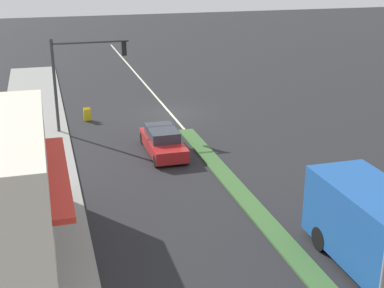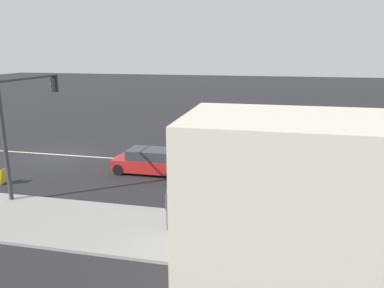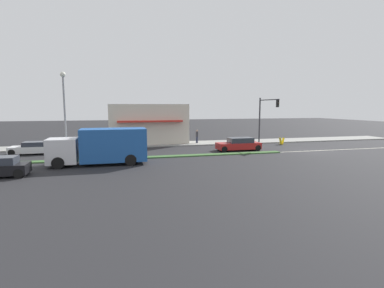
# 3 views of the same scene
# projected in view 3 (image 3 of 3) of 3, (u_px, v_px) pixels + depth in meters

# --- Properties ---
(ground_plane) EXTENTS (160.00, 160.00, 0.00)m
(ground_plane) POSITION_uv_depth(u_px,v_px,m) (139.00, 158.00, 26.96)
(ground_plane) COLOR #232326
(sidewalk_right) EXTENTS (4.00, 73.00, 0.12)m
(sidewalk_right) POSITION_uv_depth(u_px,v_px,m) (129.00, 145.00, 35.47)
(sidewalk_right) COLOR gray
(sidewalk_right) RESTS_ON ground
(median_strip) EXTENTS (0.90, 46.00, 0.10)m
(median_strip) POSITION_uv_depth(u_px,v_px,m) (29.00, 162.00, 24.72)
(median_strip) COLOR #3D6633
(median_strip) RESTS_ON ground
(lane_marking_center) EXTENTS (0.16, 60.00, 0.01)m
(lane_marking_center) POSITION_uv_depth(u_px,v_px,m) (312.00, 151.00, 31.44)
(lane_marking_center) COLOR beige
(lane_marking_center) RESTS_ON ground
(building_corner_store) EXTENTS (5.11, 9.48, 4.79)m
(building_corner_store) POSITION_uv_depth(u_px,v_px,m) (148.00, 124.00, 37.27)
(building_corner_store) COLOR beige
(building_corner_store) RESTS_ON sidewalk_right
(traffic_signal_main) EXTENTS (4.59, 0.34, 5.60)m
(traffic_signal_main) POSITION_uv_depth(u_px,v_px,m) (265.00, 113.00, 36.27)
(traffic_signal_main) COLOR #333338
(traffic_signal_main) RESTS_ON sidewalk_right
(street_lamp) EXTENTS (0.44, 0.44, 7.37)m
(street_lamp) POSITION_uv_depth(u_px,v_px,m) (64.00, 105.00, 24.87)
(street_lamp) COLOR gray
(street_lamp) RESTS_ON median_strip
(pedestrian) EXTENTS (0.34, 0.34, 1.64)m
(pedestrian) POSITION_uv_depth(u_px,v_px,m) (197.00, 136.00, 37.24)
(pedestrian) COLOR #282D42
(pedestrian) RESTS_ON sidewalk_right
(warning_aframe_sign) EXTENTS (0.45, 0.53, 0.84)m
(warning_aframe_sign) POSITION_uv_depth(u_px,v_px,m) (282.00, 141.00, 36.74)
(warning_aframe_sign) COLOR yellow
(warning_aframe_sign) RESTS_ON ground
(delivery_truck) EXTENTS (2.44, 7.50, 2.87)m
(delivery_truck) POSITION_uv_depth(u_px,v_px,m) (102.00, 146.00, 23.91)
(delivery_truck) COLOR silver
(delivery_truck) RESTS_ON ground
(van_white) EXTENTS (1.83, 4.46, 1.22)m
(van_white) POSITION_uv_depth(u_px,v_px,m) (36.00, 148.00, 29.30)
(van_white) COLOR silver
(van_white) RESTS_ON ground
(hatchback_red) EXTENTS (1.79, 4.57, 1.37)m
(hatchback_red) POSITION_uv_depth(u_px,v_px,m) (239.00, 144.00, 31.64)
(hatchback_red) COLOR #AD1E1E
(hatchback_red) RESTS_ON ground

